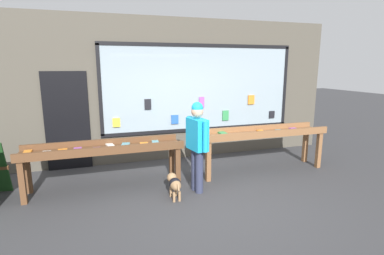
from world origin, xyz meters
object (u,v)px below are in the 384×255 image
(display_table_right, at_px, (262,136))
(small_dog, at_px, (174,183))
(display_table_left, at_px, (104,152))
(person_browsing, at_px, (197,141))

(display_table_right, xyz_separation_m, small_dog, (-2.11, -0.76, -0.49))
(small_dog, bearing_deg, display_table_right, -69.93)
(display_table_left, xyz_separation_m, person_browsing, (1.55, -0.61, 0.23))
(display_table_left, height_order, person_browsing, person_browsing)
(display_table_right, xyz_separation_m, person_browsing, (-1.65, -0.60, 0.18))
(person_browsing, xyz_separation_m, small_dog, (-0.46, -0.16, -0.67))
(display_table_right, relative_size, person_browsing, 1.74)
(small_dog, bearing_deg, display_table_left, 55.30)
(display_table_left, bearing_deg, person_browsing, -21.32)
(display_table_left, relative_size, display_table_right, 1.00)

